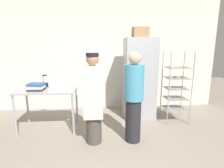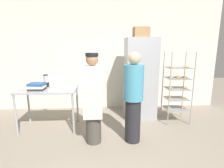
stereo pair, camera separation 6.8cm
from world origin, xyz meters
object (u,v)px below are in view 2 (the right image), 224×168
(blender_pitcher, at_px, (46,81))
(person_baker, at_px, (93,98))
(refrigerator, at_px, (140,79))
(donut_box, at_px, (56,88))
(person_customer, at_px, (133,98))
(baking_rack, at_px, (177,88))
(binder_stack, at_px, (37,86))
(cardboard_storage_box, at_px, (141,32))

(blender_pitcher, relative_size, person_baker, 0.16)
(refrigerator, distance_m, donut_box, 1.99)
(donut_box, xyz_separation_m, person_customer, (1.46, -0.46, -0.08))
(baking_rack, relative_size, person_baker, 1.00)
(binder_stack, relative_size, person_customer, 0.19)
(blender_pitcher, bearing_deg, person_baker, -38.95)
(baking_rack, bearing_deg, refrigerator, 154.99)
(donut_box, distance_m, binder_stack, 0.41)
(person_customer, bearing_deg, blender_pitcher, 154.38)
(cardboard_storage_box, xyz_separation_m, person_customer, (-0.36, -1.15, -1.22))
(baking_rack, relative_size, donut_box, 6.53)
(binder_stack, distance_m, cardboard_storage_box, 2.56)
(refrigerator, bearing_deg, cardboard_storage_box, -124.32)
(person_customer, bearing_deg, cardboard_storage_box, 72.60)
(donut_box, bearing_deg, person_customer, -17.39)
(refrigerator, bearing_deg, blender_pitcher, -171.18)
(blender_pitcher, bearing_deg, refrigerator, 8.82)
(person_baker, distance_m, person_customer, 0.72)
(refrigerator, bearing_deg, binder_stack, -164.32)
(blender_pitcher, relative_size, binder_stack, 0.84)
(donut_box, relative_size, person_baker, 0.15)
(person_customer, bearing_deg, refrigerator, 72.07)
(blender_pitcher, relative_size, person_customer, 0.16)
(cardboard_storage_box, bearing_deg, binder_stack, -164.95)
(person_baker, bearing_deg, donut_box, 148.30)
(blender_pitcher, bearing_deg, cardboard_storage_box, 8.05)
(blender_pitcher, height_order, binder_stack, blender_pitcher)
(refrigerator, bearing_deg, person_customer, -107.93)
(blender_pitcher, bearing_deg, binder_stack, -107.25)
(cardboard_storage_box, relative_size, person_customer, 0.22)
(donut_box, bearing_deg, cardboard_storage_box, 20.84)
(refrigerator, relative_size, cardboard_storage_box, 5.49)
(baking_rack, distance_m, person_customer, 1.43)
(binder_stack, bearing_deg, blender_pitcher, 72.75)
(baking_rack, relative_size, cardboard_storage_box, 4.61)
(person_customer, bearing_deg, person_baker, -179.94)
(refrigerator, relative_size, blender_pitcher, 7.24)
(donut_box, xyz_separation_m, person_baker, (0.74, -0.46, -0.07))
(blender_pitcher, xyz_separation_m, binder_stack, (-0.09, -0.30, -0.05))
(donut_box, bearing_deg, baking_rack, 7.87)
(person_baker, bearing_deg, refrigerator, 47.06)
(donut_box, bearing_deg, refrigerator, 21.49)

